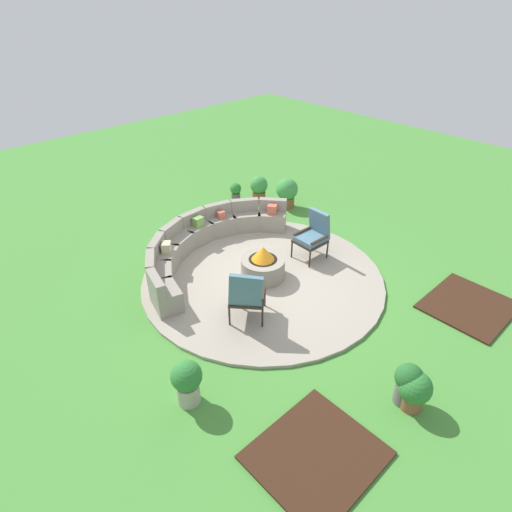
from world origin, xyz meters
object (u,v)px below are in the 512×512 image
object	(u,v)px
lounge_chair_front_right	(314,234)
lounge_chair_front_left	(247,294)
potted_plant_4	(287,192)
potted_plant_0	(236,191)
fire_pit	(263,265)
potted_plant_3	(187,381)
potted_plant_1	(259,188)
potted_plant_2	(408,382)
curved_stone_bench	(204,242)
potted_plant_5	(415,390)

from	to	relation	value
lounge_chair_front_right	lounge_chair_front_left	bearing A→B (deg)	105.14
potted_plant_4	potted_plant_0	bearing A→B (deg)	119.61
lounge_chair_front_right	potted_plant_0	distance (m)	3.45
fire_pit	potted_plant_3	distance (m)	3.18
potted_plant_1	potted_plant_2	xyz separation A→B (m)	(-3.01, -6.19, -0.02)
curved_stone_bench	potted_plant_0	world-z (taller)	curved_stone_bench
lounge_chair_front_left	potted_plant_0	distance (m)	5.01
curved_stone_bench	potted_plant_3	bearing A→B (deg)	-130.48
lounge_chair_front_left	potted_plant_2	distance (m)	2.85
potted_plant_2	potted_plant_5	xyz separation A→B (m)	(-0.01, -0.12, -0.04)
potted_plant_3	potted_plant_5	xyz separation A→B (m)	(2.22, -2.21, -0.07)
curved_stone_bench	potted_plant_2	distance (m)	5.05
fire_pit	potted_plant_5	bearing A→B (deg)	-99.60
potted_plant_4	lounge_chair_front_right	bearing A→B (deg)	-124.14
fire_pit	potted_plant_4	size ratio (longest dim) A/B	1.11
potted_plant_1	potted_plant_3	xyz separation A→B (m)	(-5.25, -4.10, 0.01)
lounge_chair_front_left	lounge_chair_front_right	xyz separation A→B (m)	(2.39, 0.56, 0.00)
lounge_chair_front_right	potted_plant_3	bearing A→B (deg)	108.95
potted_plant_5	lounge_chair_front_left	bearing A→B (deg)	99.16
lounge_chair_front_left	potted_plant_3	size ratio (longest dim) A/B	1.44
curved_stone_bench	potted_plant_3	distance (m)	3.87
potted_plant_1	potted_plant_4	distance (m)	0.80
potted_plant_0	potted_plant_3	distance (m)	6.71
fire_pit	potted_plant_2	world-z (taller)	fire_pit
lounge_chair_front_left	lounge_chair_front_right	distance (m)	2.45
potted_plant_1	potted_plant_3	bearing A→B (deg)	-141.99
potted_plant_5	fire_pit	bearing A→B (deg)	80.40
lounge_chair_front_right	potted_plant_5	world-z (taller)	lounge_chair_front_right
potted_plant_0	potted_plant_1	size ratio (longest dim) A/B	0.67
fire_pit	potted_plant_3	world-z (taller)	fire_pit
potted_plant_2	lounge_chair_front_right	bearing A→B (deg)	60.44
lounge_chair_front_right	potted_plant_3	world-z (taller)	lounge_chair_front_right
curved_stone_bench	potted_plant_2	bearing A→B (deg)	-93.16
fire_pit	lounge_chair_front_left	world-z (taller)	lounge_chair_front_left
lounge_chair_front_right	potted_plant_0	xyz separation A→B (m)	(0.73, 3.36, -0.34)
lounge_chair_front_right	potted_plant_2	xyz separation A→B (m)	(-1.90, -3.35, -0.22)
lounge_chair_front_left	potted_plant_1	size ratio (longest dim) A/B	1.46
potted_plant_1	fire_pit	bearing A→B (deg)	-132.14
curved_stone_bench	potted_plant_1	size ratio (longest dim) A/B	5.69
potted_plant_3	potted_plant_5	world-z (taller)	potted_plant_3
curved_stone_bench	lounge_chair_front_right	xyz separation A→B (m)	(1.62, -1.68, 0.26)
potted_plant_0	potted_plant_4	xyz separation A→B (m)	(0.71, -1.24, 0.17)
lounge_chair_front_right	fire_pit	bearing A→B (deg)	84.20
lounge_chair_front_left	potted_plant_4	world-z (taller)	lounge_chair_front_left
potted_plant_4	potted_plant_5	bearing A→B (deg)	-120.95
potted_plant_5	potted_plant_0	bearing A→B (deg)	68.83
fire_pit	potted_plant_1	xyz separation A→B (m)	(2.41, 2.66, 0.08)
potted_plant_1	potted_plant_2	bearing A→B (deg)	-115.94
potted_plant_0	potted_plant_5	bearing A→B (deg)	-111.17
potted_plant_2	potted_plant_3	world-z (taller)	potted_plant_3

